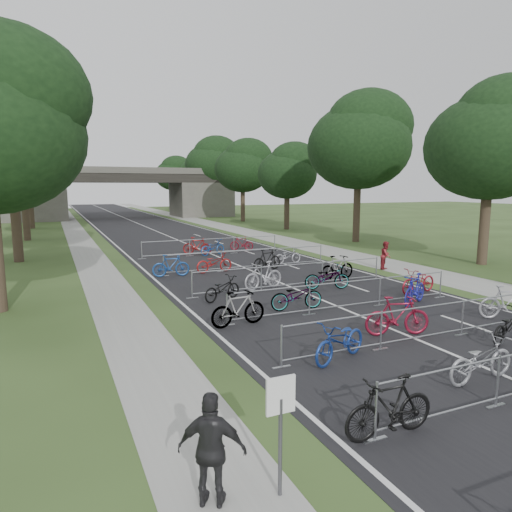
{
  "coord_description": "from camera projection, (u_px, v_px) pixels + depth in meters",
  "views": [
    {
      "loc": [
        -9.6,
        -2.37,
        4.46
      ],
      "look_at": [
        -0.58,
        17.68,
        1.1
      ],
      "focal_mm": 32.0,
      "sensor_mm": 36.0,
      "label": 1
    }
  ],
  "objects": [
    {
      "name": "barrier_row_3",
      "position": [
        346.0,
        295.0,
        16.53
      ],
      "size": [
        9.7,
        0.08,
        1.1
      ],
      "color": "#9A9CA1",
      "rests_on": "ground"
    },
    {
      "name": "bike_16",
      "position": [
        222.0,
        289.0,
        17.92
      ],
      "size": [
        1.92,
        1.3,
        0.95
      ],
      "primitive_type": "imported",
      "rotation": [
        0.0,
        0.0,
        1.98
      ],
      "color": "black",
      "rests_on": "ground"
    },
    {
      "name": "bike_20",
      "position": [
        171.0,
        266.0,
        22.66
      ],
      "size": [
        1.89,
        0.72,
        1.11
      ],
      "primitive_type": "imported",
      "rotation": [
        0.0,
        0.0,
        1.46
      ],
      "color": "#1A4694",
      "rests_on": "ground"
    },
    {
      "name": "tree_right_4",
      "position": [
        213.0,
        163.0,
        68.45
      ],
      "size": [
        8.18,
        8.18,
        12.47
      ],
      "color": "#33261C",
      "rests_on": "ground"
    },
    {
      "name": "pedestrian_b",
      "position": [
        386.0,
        256.0,
        24.63
      ],
      "size": [
        0.93,
        0.88,
        1.53
      ],
      "primitive_type": "imported",
      "rotation": [
        0.0,
        0.0,
        0.55
      ],
      "color": "maroon",
      "rests_on": "ground"
    },
    {
      "name": "bike_15",
      "position": [
        419.0,
        281.0,
        19.08
      ],
      "size": [
        2.14,
        1.07,
        1.08
      ],
      "primitive_type": "imported",
      "rotation": [
        0.0,
        0.0,
        4.89
      ],
      "color": "maroon",
      "rests_on": "ground"
    },
    {
      "name": "overpass_bridge",
      "position": [
        123.0,
        193.0,
        64.77
      ],
      "size": [
        31.0,
        8.0,
        7.05
      ],
      "color": "#4E4D46",
      "rests_on": "ground"
    },
    {
      "name": "barrier_row_4",
      "position": [
        293.0,
        276.0,
        20.14
      ],
      "size": [
        9.7,
        0.08,
        1.1
      ],
      "color": "#9A9CA1",
      "rests_on": "ground"
    },
    {
      "name": "road",
      "position": [
        144.0,
        226.0,
        51.78
      ],
      "size": [
        11.0,
        140.0,
        0.01
      ],
      "primitive_type": "cube",
      "color": "black",
      "rests_on": "ground"
    },
    {
      "name": "bike_17",
      "position": [
        263.0,
        276.0,
        19.82
      ],
      "size": [
        2.12,
        1.04,
        1.23
      ],
      "primitive_type": "imported",
      "rotation": [
        0.0,
        0.0,
        4.95
      ],
      "color": "#A7A7AE",
      "rests_on": "ground"
    },
    {
      "name": "tree_right_2",
      "position": [
        288.0,
        172.0,
        47.11
      ],
      "size": [
        6.16,
        6.16,
        9.39
      ],
      "color": "#33261C",
      "rests_on": "ground"
    },
    {
      "name": "park_sign",
      "position": [
        281.0,
        414.0,
        6.46
      ],
      "size": [
        0.45,
        0.06,
        1.83
      ],
      "color": "#4C4C51",
      "rests_on": "ground"
    },
    {
      "name": "bike_27",
      "position": [
        242.0,
        243.0,
        32.03
      ],
      "size": [
        1.65,
        1.21,
        0.98
      ],
      "primitive_type": "imported",
      "rotation": [
        0.0,
        0.0,
        4.2
      ],
      "color": "maroon",
      "rests_on": "ground"
    },
    {
      "name": "bike_19",
      "position": [
        337.0,
        268.0,
        21.85
      ],
      "size": [
        2.04,
        0.8,
        1.19
      ],
      "primitive_type": "imported",
      "rotation": [
        0.0,
        0.0,
        1.69
      ],
      "color": "#9A9CA1",
      "rests_on": "ground"
    },
    {
      "name": "tree_left_3",
      "position": [
        29.0,
        167.0,
        47.91
      ],
      "size": [
        6.72,
        6.72,
        10.25
      ],
      "color": "#33261C",
      "rests_on": "ground"
    },
    {
      "name": "bike_23",
      "position": [
        288.0,
        256.0,
        26.47
      ],
      "size": [
        1.84,
        0.83,
        0.93
      ],
      "primitive_type": "imported",
      "rotation": [
        0.0,
        0.0,
        1.7
      ],
      "color": "#ABABB3",
      "rests_on": "ground"
    },
    {
      "name": "tree_right_5",
      "position": [
        191.0,
        178.0,
        79.57
      ],
      "size": [
        6.16,
        6.16,
        9.39
      ],
      "color": "#33261C",
      "rests_on": "ground"
    },
    {
      "name": "barrier_row_6",
      "position": [
        212.0,
        246.0,
        30.06
      ],
      "size": [
        9.7,
        0.08,
        1.1
      ],
      "color": "#9A9CA1",
      "rests_on": "ground"
    },
    {
      "name": "sidewalk_left",
      "position": [
        73.0,
        229.0,
        48.73
      ],
      "size": [
        2.0,
        140.0,
        0.01
      ],
      "primitive_type": "cube",
      "color": "gray",
      "rests_on": "ground"
    },
    {
      "name": "tree_left_5",
      "position": [
        34.0,
        162.0,
        69.3
      ],
      "size": [
        8.4,
        8.4,
        12.81
      ],
      "color": "#33261C",
      "rests_on": "ground"
    },
    {
      "name": "bike_12",
      "position": [
        238.0,
        309.0,
        14.6
      ],
      "size": [
        1.96,
        0.72,
        1.15
      ],
      "primitive_type": "imported",
      "rotation": [
        0.0,
        0.0,
        1.66
      ],
      "color": "#9A9CA1",
      "rests_on": "ground"
    },
    {
      "name": "bike_10",
      "position": [
        508.0,
        326.0,
        13.11
      ],
      "size": [
        1.97,
        1.12,
        0.98
      ],
      "primitive_type": "imported",
      "rotation": [
        0.0,
        0.0,
        1.84
      ],
      "color": "black",
      "rests_on": "ground"
    },
    {
      "name": "tree_right_0",
      "position": [
        493.0,
        142.0,
        25.33
      ],
      "size": [
        7.17,
        7.17,
        10.93
      ],
      "color": "#33261C",
      "rests_on": "ground"
    },
    {
      "name": "tree_left_4",
      "position": [
        32.0,
        164.0,
        58.61
      ],
      "size": [
        7.56,
        7.56,
        11.53
      ],
      "color": "#33261C",
      "rests_on": "ground"
    },
    {
      "name": "tree_left_2",
      "position": [
        21.0,
        141.0,
        36.85
      ],
      "size": [
        8.4,
        8.4,
        12.81
      ],
      "color": "#33261C",
      "rests_on": "ground"
    },
    {
      "name": "bike_14",
      "position": [
        415.0,
        290.0,
        17.25
      ],
      "size": [
        2.0,
        1.37,
        1.18
      ],
      "primitive_type": "imported",
      "rotation": [
        0.0,
        0.0,
        5.18
      ],
      "color": "#1C1F9A",
      "rests_on": "ground"
    },
    {
      "name": "bike_18",
      "position": [
        327.0,
        278.0,
        19.86
      ],
      "size": [
        2.11,
        1.22,
        1.05
      ],
      "primitive_type": "imported",
      "rotation": [
        0.0,
        0.0,
        1.29
      ],
      "color": "#9A9CA1",
      "rests_on": "ground"
    },
    {
      "name": "bike_8",
      "position": [
        341.0,
        341.0,
        11.68
      ],
      "size": [
        2.17,
        1.41,
        1.08
      ],
      "primitive_type": "imported",
      "rotation": [
        0.0,
        0.0,
        5.08
      ],
      "color": "navy",
      "rests_on": "ground"
    },
    {
      "name": "bike_9",
      "position": [
        397.0,
        316.0,
        13.67
      ],
      "size": [
        2.09,
        1.14,
        1.21
      ],
      "primitive_type": "imported",
      "rotation": [
        0.0,
        0.0,
        1.27
      ],
      "color": "maroon",
      "rests_on": "ground"
    },
    {
      "name": "tree_right_3",
      "position": [
        244.0,
        167.0,
        57.78
      ],
      "size": [
        7.17,
        7.17,
        10.93
      ],
      "color": "#33261C",
      "rests_on": "ground"
    },
    {
      "name": "tree_left_1",
      "position": [
        11.0,
        136.0,
        26.15
      ],
      "size": [
        7.56,
        7.56,
        11.53
      ],
      "color": "#33261C",
      "rests_on": "ground"
    },
    {
      "name": "bike_13",
      "position": [
        297.0,
        296.0,
        16.55
      ],
      "size": [
        2.05,
        0.9,
        1.04
      ],
      "primitive_type": "imported",
      "rotation": [
        0.0,
        0.0,
        1.46
      ],
      "color": "#9A9CA1",
      "rests_on": "ground"
    },
    {
      "name": "bike_11",
      "position": [
        507.0,
        302.0,
        15.39
      ],
      "size": [
        1.99,
        1.25,
        1.16
      ],
      "primitive_type": "imported",
      "rotation": [
        0.0,
        0.0,
        1.17
      ],
      "color": "#99989F",
      "rests_on": "ground"
    },
    {
      "name": "bike_25",
      "position": [
        197.0,
        246.0,
        30.0
      ],
      "size": [
        1.93,
        1.44,
        1.15
      ],
      "primitive_type": "imported",
      "rotation": [
        0.0,
        0.0,
        1.04
      ],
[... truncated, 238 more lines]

